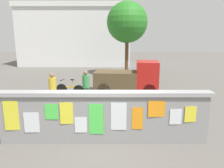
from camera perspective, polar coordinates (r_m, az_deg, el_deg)
ground at (r=14.61m, az=-1.09°, el=-0.27°), size 60.00×60.00×0.00m
poster_wall at (r=6.69m, az=-2.35°, el=-8.55°), size 6.54×0.42×1.63m
auto_rickshaw_truck at (r=12.47m, az=4.61°, el=1.68°), size 3.73×1.84×1.85m
motorcycle at (r=9.17m, az=-8.71°, el=-5.27°), size 1.89×0.62×0.87m
bicycle_near at (r=12.07m, az=-11.02°, el=-1.49°), size 1.65×0.62×0.95m
bicycle_far at (r=9.01m, az=4.85°, el=-6.15°), size 1.69×0.49×0.95m
person_walking at (r=10.56m, az=-6.95°, el=0.11°), size 0.44×0.44×1.62m
person_bystander at (r=10.25m, az=-15.46°, el=-0.65°), size 0.48×0.48×1.62m
tree_roadside at (r=18.00m, az=3.97°, el=15.88°), size 3.27×3.27×5.95m
building_background at (r=25.50m, az=-9.52°, el=12.62°), size 12.23×5.07×6.64m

